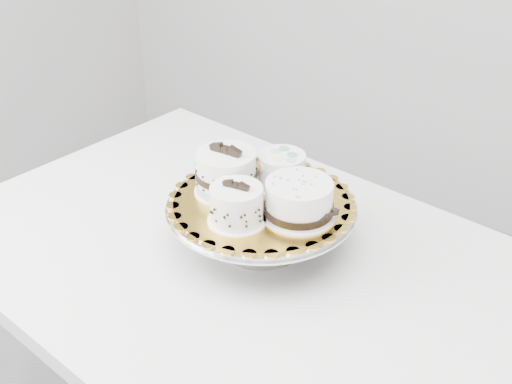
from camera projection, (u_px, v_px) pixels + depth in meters
The scene contains 7 objects.
table at pixel (241, 286), 1.26m from camera, with size 1.26×0.93×0.75m.
cake_stand at pixel (261, 216), 1.20m from camera, with size 0.36×0.36×0.10m.
cake_board at pixel (261, 202), 1.19m from camera, with size 0.33×0.33×0.00m, color gold.
cake_swirl at pixel (237, 205), 1.11m from camera, with size 0.10×0.10×0.08m.
cake_banded at pixel (226, 174), 1.20m from camera, with size 0.12×0.12×0.10m.
cake_dots at pixel (282, 170), 1.22m from camera, with size 0.11×0.11×0.07m.
cake_ribbon at pixel (299, 201), 1.12m from camera, with size 0.14×0.14×0.07m.
Camera 1 is at (0.47, -0.58, 1.48)m, focal length 45.00 mm.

